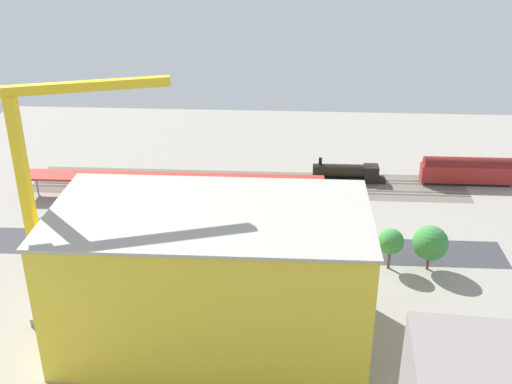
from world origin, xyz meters
TOP-DOWN VIEW (x-y plane):
  - ground_plane at (0.00, 0.00)m, footprint 145.31×145.31m
  - rail_bed at (0.00, -22.50)m, footprint 90.85×13.67m
  - street_asphalt at (0.00, 3.91)m, footprint 90.84×9.22m
  - track_rails at (0.00, -22.50)m, footprint 90.82×7.23m
  - platform_canopy_near at (14.88, -14.73)m, footprint 60.85×5.27m
  - locomotive at (-21.25, -25.22)m, footprint 15.33×2.97m
  - passenger_coach at (-45.86, -25.22)m, footprint 19.26×3.05m
  - parked_car_0 at (-21.46, 0.67)m, footprint 4.51×1.81m
  - parked_car_1 at (-15.12, 0.93)m, footprint 4.50×1.94m
  - parked_car_2 at (-8.27, 0.41)m, footprint 4.58×2.06m
  - parked_car_3 at (-1.85, 0.10)m, footprint 4.10×1.90m
  - construction_building at (1.24, 28.00)m, footprint 40.10×20.91m
  - construction_roof_slab at (1.24, 28.00)m, footprint 40.70×21.51m
  - tower_crane at (23.68, 25.37)m, footprint 24.47×9.18m
  - box_truck_0 at (-12.78, 13.17)m, footprint 9.06×3.17m
  - box_truck_1 at (-2.45, 12.43)m, footprint 9.95×3.04m
  - box_truck_2 at (16.50, 11.03)m, footprint 10.02×2.61m
  - street_tree_0 at (31.49, 8.31)m, footprint 4.32×4.32m
  - street_tree_1 at (9.05, 8.29)m, footprint 5.82×5.82m
  - street_tree_2 at (-25.10, 9.18)m, footprint 4.16×4.16m
  - street_tree_3 at (-5.78, 9.45)m, footprint 4.88×4.88m
  - street_tree_4 at (-31.38, 9.08)m, footprint 5.67×5.67m
  - traffic_light at (17.55, -0.59)m, footprint 0.50×0.36m

SIDE VIEW (x-z plane):
  - ground_plane at x=0.00m, z-range 0.00..0.00m
  - rail_bed at x=0.00m, z-range 0.00..0.01m
  - street_asphalt at x=0.00m, z-range 0.00..0.01m
  - track_rails at x=0.00m, z-range 0.12..0.24m
  - parked_car_3 at x=-1.85m, z-range -0.09..1.52m
  - parked_car_2 at x=-8.27m, z-range -0.09..1.57m
  - parked_car_1 at x=-15.12m, z-range -0.09..1.59m
  - parked_car_0 at x=-21.46m, z-range -0.11..1.65m
  - box_truck_1 at x=-2.45m, z-range -0.04..3.29m
  - box_truck_2 at x=16.50m, z-range -0.04..3.55m
  - box_truck_0 at x=-12.78m, z-range -0.05..3.58m
  - locomotive at x=-21.25m, z-range -0.74..4.43m
  - passenger_coach at x=-45.86m, z-range 0.15..6.14m
  - traffic_light at x=17.55m, z-range 1.07..7.57m
  - platform_canopy_near at x=14.88m, z-range 2.06..6.71m
  - street_tree_3 at x=-5.78m, z-range 1.11..8.25m
  - street_tree_4 at x=-31.38m, z-range 1.00..8.68m
  - street_tree_2 at x=-25.10m, z-range 1.42..8.48m
  - street_tree_0 at x=31.49m, z-range 1.41..8.64m
  - street_tree_1 at x=9.05m, z-range 1.40..10.06m
  - construction_building at x=1.24m, z-range 0.00..18.81m
  - construction_roof_slab at x=1.24m, z-range 18.81..19.21m
  - tower_crane at x=23.68m, z-range 3.05..37.71m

